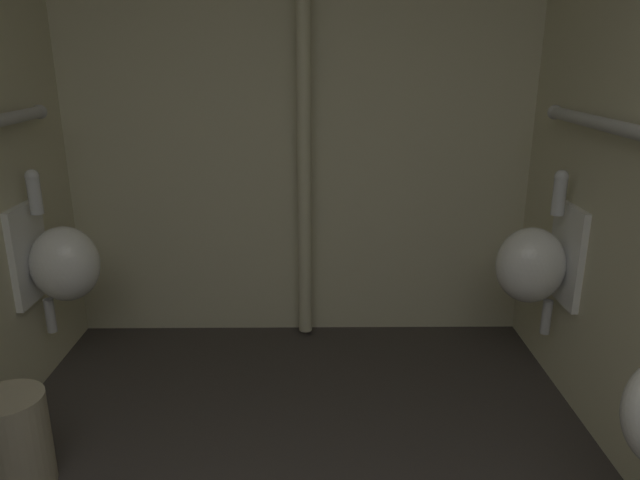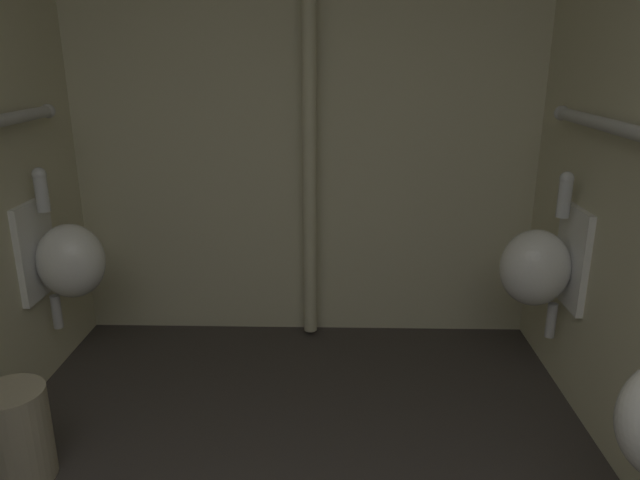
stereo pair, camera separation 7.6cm
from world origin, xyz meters
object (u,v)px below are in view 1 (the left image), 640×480
urinal_left_far (60,261)px  standpipe_back_wall (304,96)px  waste_bin (14,441)px  urinal_right_far (536,263)px

urinal_left_far → standpipe_back_wall: size_ratio=0.30×
urinal_left_far → waste_bin: (0.07, -0.70, -0.42)m
urinal_left_far → urinal_right_far: 2.10m
urinal_right_far → urinal_left_far: bearing=179.0°
standpipe_back_wall → waste_bin: (-1.01, -1.18, -1.10)m
urinal_left_far → waste_bin: bearing=-84.3°
urinal_left_far → urinal_right_far: (2.10, -0.04, 0.00)m
urinal_right_far → waste_bin: size_ratio=2.12×
urinal_left_far → urinal_right_far: same height
urinal_left_far → standpipe_back_wall: bearing=24.0°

